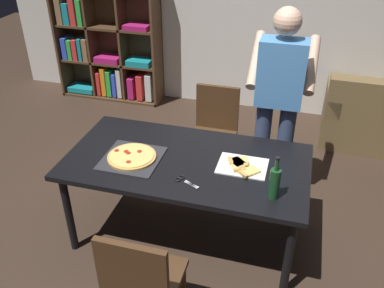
{
  "coord_description": "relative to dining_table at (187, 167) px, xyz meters",
  "views": [
    {
      "loc": [
        0.74,
        -2.49,
        2.48
      ],
      "look_at": [
        0.0,
        0.15,
        0.8
      ],
      "focal_mm": 38.77,
      "sensor_mm": 36.0,
      "label": 1
    }
  ],
  "objects": [
    {
      "name": "ground_plane",
      "position": [
        0.0,
        0.0,
        -0.68
      ],
      "size": [
        12.0,
        12.0,
        0.0
      ],
      "primitive_type": "plane",
      "color": "#38281E"
    },
    {
      "name": "dining_table",
      "position": [
        0.0,
        0.0,
        0.0
      ],
      "size": [
        1.83,
        0.96,
        0.75
      ],
      "color": "black",
      "rests_on": "ground_plane"
    },
    {
      "name": "chair_near_camera",
      "position": [
        -0.0,
        -0.96,
        -0.17
      ],
      "size": [
        0.42,
        0.42,
        0.9
      ],
      "color": "#472D19",
      "rests_on": "ground_plane"
    },
    {
      "name": "chair_far_side",
      "position": [
        0.0,
        0.96,
        -0.17
      ],
      "size": [
        0.42,
        0.42,
        0.9
      ],
      "color": "#472D19",
      "rests_on": "ground_plane"
    },
    {
      "name": "bookshelf",
      "position": [
        -1.81,
        2.38,
        0.23
      ],
      "size": [
        1.4,
        0.35,
        1.95
      ],
      "color": "#513823",
      "rests_on": "ground_plane"
    },
    {
      "name": "person_serving_pizza",
      "position": [
        0.58,
        0.74,
        0.32
      ],
      "size": [
        0.55,
        0.54,
        1.75
      ],
      "color": "#38476B",
      "rests_on": "ground_plane"
    },
    {
      "name": "pepperoni_pizza_on_tray",
      "position": [
        -0.4,
        -0.1,
        0.08
      ],
      "size": [
        0.43,
        0.43,
        0.04
      ],
      "color": "#2D2D33",
      "rests_on": "dining_table"
    },
    {
      "name": "pizza_slices_on_towel",
      "position": [
        0.41,
        0.01,
        0.08
      ],
      "size": [
        0.36,
        0.3,
        0.03
      ],
      "color": "white",
      "rests_on": "dining_table"
    },
    {
      "name": "wine_bottle",
      "position": [
        0.67,
        -0.27,
        0.19
      ],
      "size": [
        0.07,
        0.07,
        0.32
      ],
      "color": "#194723",
      "rests_on": "dining_table"
    },
    {
      "name": "kitchen_scissors",
      "position": [
        0.06,
        -0.26,
        0.07
      ],
      "size": [
        0.2,
        0.13,
        0.01
      ],
      "color": "silver",
      "rests_on": "dining_table"
    }
  ]
}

